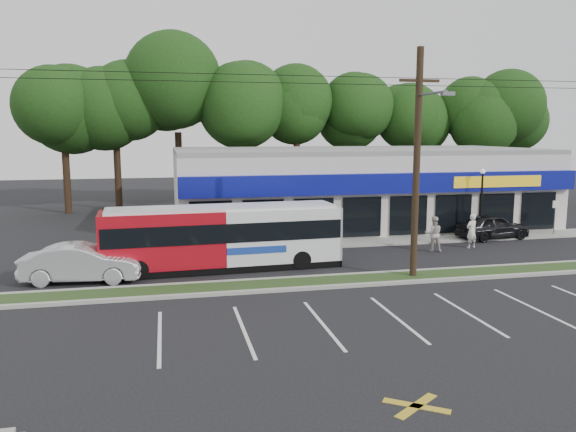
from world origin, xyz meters
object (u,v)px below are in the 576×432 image
Objects in this scene: pedestrian_a at (472,231)px; utility_pole at (414,156)px; car_silver at (82,263)px; car_dark at (492,226)px; metrobus at (223,236)px; pedestrian_b at (434,234)px; sign_post at (555,211)px; lamp_post at (482,195)px.

utility_pole is at bearing 26.52° from pedestrian_a.
pedestrian_a is at bearing -76.50° from car_silver.
car_dark is (8.81, 7.57, -4.64)m from utility_pole.
utility_pole is 4.43× the size of metrobus.
pedestrian_b is (17.80, 2.50, 0.14)m from car_silver.
pedestrian_a is (14.05, 1.84, -0.63)m from metrobus.
sign_post reaches higher than car_dark.
pedestrian_a is 1.00× the size of pedestrian_b.
lamp_post is 2.21× the size of pedestrian_b.
lamp_post reaches higher than metrobus.
lamp_post is 16.68m from metrobus.
lamp_post is 5.13m from sign_post.
pedestrian_b is at bearing 4.80° from metrobus.
pedestrian_a reaches higher than car_dark.
car_silver is (-22.94, -5.00, 0.05)m from car_dark.
car_dark is 5.72m from pedestrian_b.
utility_pole is at bearing -136.05° from lamp_post.
car_silver is (-22.29, -5.30, -1.84)m from lamp_post.
pedestrian_b is (-2.48, -0.34, -0.00)m from pedestrian_a.
metrobus is at bearing 23.18° from pedestrian_b.
sign_post reaches higher than car_silver.
metrobus is 14.19m from pedestrian_a.
lamp_post is at bearing 177.42° from sign_post.
sign_post is 0.44× the size of car_silver.
lamp_post is at bearing -71.10° from car_silver.
utility_pole is 25.88× the size of pedestrian_a.
lamp_post is 2.03m from car_dark.
car_dark is at bearing -24.93° from lamp_post.
car_silver is (-6.22, -1.00, -0.77)m from metrobus.
lamp_post reaches higher than sign_post.
sign_post is at bearing -177.20° from pedestrian_a.
metrobus reaches higher than car_silver.
metrobus is 17.21m from car_dark.
lamp_post is 3.61m from pedestrian_a.
utility_pole is 11.76× the size of lamp_post.
pedestrian_b is at bearing -148.10° from lamp_post.
utility_pole reaches higher than sign_post.
metrobus is at bearing -169.06° from sign_post.
utility_pole reaches higher than car_silver.
metrobus is (-7.91, 3.57, -3.82)m from utility_pole.
pedestrian_a is at bearing 4.88° from metrobus.
pedestrian_b is (-4.50, -2.80, -1.71)m from lamp_post.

